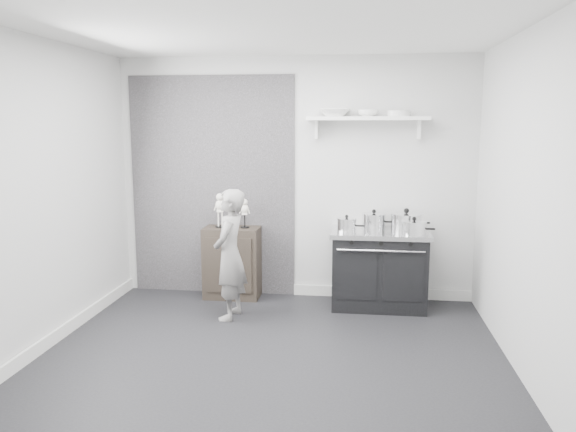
{
  "coord_description": "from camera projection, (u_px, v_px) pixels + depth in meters",
  "views": [
    {
      "loc": [
        0.72,
        -4.47,
        1.97
      ],
      "look_at": [
        0.03,
        0.95,
        1.06
      ],
      "focal_mm": 35.0,
      "sensor_mm": 36.0,
      "label": 1
    }
  ],
  "objects": [
    {
      "name": "skeleton_full",
      "position": [
        220.0,
        208.0,
        6.29
      ],
      "size": [
        0.12,
        0.08,
        0.44
      ],
      "primitive_type": null,
      "color": "silver",
      "rests_on": "side_cabinet"
    },
    {
      "name": "child",
      "position": [
        230.0,
        255.0,
        5.64
      ],
      "size": [
        0.36,
        0.51,
        1.32
      ],
      "primitive_type": "imported",
      "rotation": [
        0.0,
        0.0,
        -1.67
      ],
      "color": "gray",
      "rests_on": "ground"
    },
    {
      "name": "bowl_large",
      "position": [
        335.0,
        113.0,
        6.02
      ],
      "size": [
        0.34,
        0.34,
        0.08
      ],
      "primitive_type": "imported",
      "color": "white",
      "rests_on": "wall_shelf"
    },
    {
      "name": "pot_front_left",
      "position": [
        347.0,
        225.0,
        5.92
      ],
      "size": [
        0.29,
        0.21,
        0.18
      ],
      "color": "silver",
      "rests_on": "stove"
    },
    {
      "name": "stove",
      "position": [
        379.0,
        269.0,
        6.04
      ],
      "size": [
        1.04,
        0.65,
        0.84
      ],
      "color": "black",
      "rests_on": "ground"
    },
    {
      "name": "ground",
      "position": [
        270.0,
        357.0,
        4.78
      ],
      "size": [
        4.0,
        4.0,
        0.0
      ],
      "primitive_type": "plane",
      "color": "black",
      "rests_on": "ground"
    },
    {
      "name": "room_shell",
      "position": [
        261.0,
        163.0,
        4.67
      ],
      "size": [
        4.02,
        3.62,
        2.71
      ],
      "color": "beige",
      "rests_on": "ground"
    },
    {
      "name": "side_cabinet",
      "position": [
        232.0,
        262.0,
        6.38
      ],
      "size": [
        0.62,
        0.36,
        0.81
      ],
      "primitive_type": "cube",
      "color": "black",
      "rests_on": "ground"
    },
    {
      "name": "plate_stack",
      "position": [
        399.0,
        114.0,
        5.94
      ],
      "size": [
        0.25,
        0.25,
        0.06
      ],
      "primitive_type": "cylinder",
      "color": "silver",
      "rests_on": "wall_shelf"
    },
    {
      "name": "skeleton_torso",
      "position": [
        245.0,
        211.0,
        6.26
      ],
      "size": [
        0.1,
        0.07,
        0.37
      ],
      "primitive_type": null,
      "color": "silver",
      "rests_on": "side_cabinet"
    },
    {
      "name": "wall_shelf",
      "position": [
        368.0,
        119.0,
        6.0
      ],
      "size": [
        1.3,
        0.26,
        0.24
      ],
      "color": "white",
      "rests_on": "room_shell"
    },
    {
      "name": "pot_back_right",
      "position": [
        406.0,
        222.0,
        6.0
      ],
      "size": [
        0.42,
        0.33,
        0.24
      ],
      "color": "silver",
      "rests_on": "stove"
    },
    {
      "name": "pot_front_right",
      "position": [
        414.0,
        228.0,
        5.74
      ],
      "size": [
        0.34,
        0.25,
        0.19
      ],
      "color": "silver",
      "rests_on": "stove"
    },
    {
      "name": "pot_back_left",
      "position": [
        374.0,
        221.0,
        6.11
      ],
      "size": [
        0.35,
        0.26,
        0.21
      ],
      "color": "silver",
      "rests_on": "stove"
    },
    {
      "name": "bowl_small",
      "position": [
        368.0,
        113.0,
        5.98
      ],
      "size": [
        0.22,
        0.22,
        0.07
      ],
      "primitive_type": "imported",
      "color": "white",
      "rests_on": "wall_shelf"
    }
  ]
}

